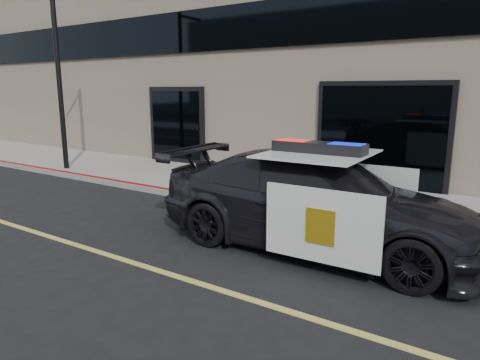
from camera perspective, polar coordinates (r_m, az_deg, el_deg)
The scene contains 5 objects.
ground at distance 5.45m, azimuth 7.16°, elevation -17.20°, with size 120.00×120.00×0.00m, color black.
sidewalk_n at distance 10.10m, azimuth 20.57°, elevation -3.59°, with size 60.00×3.50×0.15m, color gray.
police_car at distance 7.33m, azimuth 10.21°, elevation -2.75°, with size 2.67×5.64×1.81m.
fire_hydrant at distance 10.80m, azimuth 0.14°, elevation 0.84°, with size 0.40×0.56×0.89m.
street_light at distance 14.79m, azimuth -23.31°, elevation 13.28°, with size 0.16×1.42×5.58m.
Camera 1 is at (2.06, -4.30, 2.65)m, focal length 32.00 mm.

